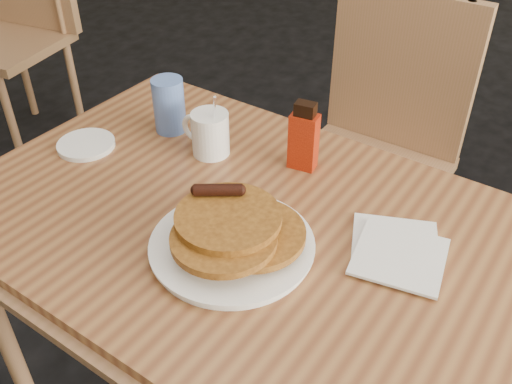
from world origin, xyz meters
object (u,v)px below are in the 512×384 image
at_px(chair_wall_extra, 16,13).
at_px(syrup_bottle, 304,138).
at_px(main_table, 240,231).
at_px(pancake_plate, 232,237).
at_px(chair_main_far, 381,129).
at_px(blue_tumbler, 169,105).
at_px(coffee_mug, 209,133).

height_order(chair_wall_extra, syrup_bottle, chair_wall_extra).
height_order(main_table, pancake_plate, pancake_plate).
bearing_deg(syrup_bottle, chair_main_far, 81.98).
xyz_separation_m(chair_wall_extra, syrup_bottle, (1.73, -0.56, 0.23)).
distance_m(syrup_bottle, blue_tumbler, 0.35).
height_order(syrup_bottle, blue_tumbler, syrup_bottle).
bearing_deg(blue_tumbler, pancake_plate, -36.36).
distance_m(main_table, syrup_bottle, 0.25).
distance_m(coffee_mug, syrup_bottle, 0.22).
bearing_deg(blue_tumbler, coffee_mug, -12.31).
bearing_deg(syrup_bottle, pancake_plate, -93.98).
bearing_deg(main_table, syrup_bottle, 84.33).
xyz_separation_m(main_table, blue_tumbler, (-0.33, 0.18, 0.11)).
xyz_separation_m(chair_main_far, pancake_plate, (0.03, -0.83, 0.20)).
bearing_deg(coffee_mug, blue_tumbler, 149.94).
height_order(pancake_plate, blue_tumbler, blue_tumbler).
bearing_deg(main_table, blue_tumbler, 150.59).
distance_m(chair_main_far, syrup_bottle, 0.57).
bearing_deg(chair_wall_extra, chair_main_far, -10.52).
xyz_separation_m(chair_wall_extra, coffee_mug, (1.52, -0.62, 0.21)).
distance_m(chair_main_far, pancake_plate, 0.85).
bearing_deg(main_table, chair_wall_extra, 155.56).
height_order(chair_main_far, syrup_bottle, chair_main_far).
relative_size(coffee_mug, syrup_bottle, 1.01).
height_order(main_table, coffee_mug, coffee_mug).
relative_size(chair_wall_extra, blue_tumbler, 7.40).
bearing_deg(coffee_mug, syrup_bottle, -0.16).
relative_size(main_table, blue_tumbler, 9.13).
bearing_deg(chair_main_far, syrup_bottle, -88.93).
bearing_deg(syrup_bottle, blue_tumbler, 177.36).
bearing_deg(blue_tumbler, main_table, -29.41).
relative_size(chair_wall_extra, pancake_plate, 3.22).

